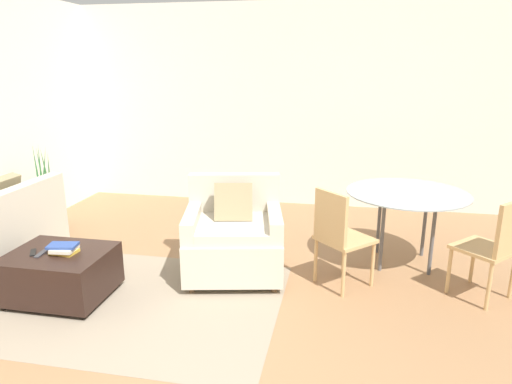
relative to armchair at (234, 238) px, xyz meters
name	(u,v)px	position (x,y,z in m)	size (l,w,h in m)	color
ground_plane	(220,383)	(0.28, -1.55, -0.36)	(20.00, 20.00, 0.00)	#936B47
wall_back	(295,107)	(0.28, 2.44, 1.01)	(12.00, 0.06, 2.75)	white
area_rug	(139,302)	(-0.67, -0.69, -0.36)	(2.38, 1.83, 0.01)	gray
armchair	(234,238)	(0.00, 0.00, 0.00)	(1.03, 0.98, 0.91)	beige
ottoman	(60,273)	(-1.34, -0.73, -0.14)	(0.82, 0.67, 0.42)	black
book_stack	(64,249)	(-1.28, -0.74, 0.09)	(0.25, 0.19, 0.08)	gold
tv_remote_primary	(41,253)	(-1.46, -0.79, 0.06)	(0.06, 0.17, 0.01)	#333338
tv_remote_secondary	(33,252)	(-1.54, -0.78, 0.06)	(0.12, 0.15, 0.01)	black
potted_plant	(48,212)	(-2.48, 0.73, -0.13)	(0.37, 0.37, 1.07)	#333338
dining_table	(407,200)	(1.61, 0.57, 0.30)	(1.17, 1.17, 0.74)	#99A8AD
dining_chair_near_left	(338,232)	(0.97, -0.07, 0.15)	(0.59, 0.59, 0.90)	tan
dining_chair_near_right	(496,243)	(2.25, -0.07, 0.15)	(0.59, 0.59, 0.90)	tan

